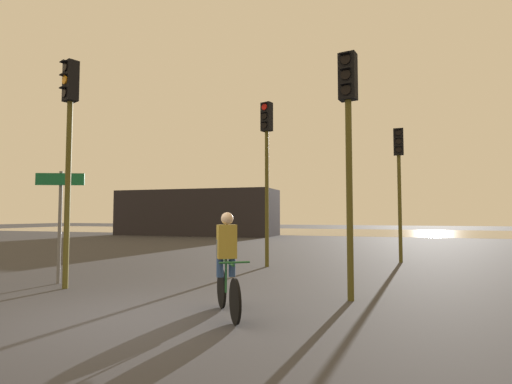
{
  "coord_description": "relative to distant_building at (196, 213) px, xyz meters",
  "views": [
    {
      "loc": [
        3.88,
        -5.21,
        1.57
      ],
      "look_at": [
        0.5,
        5.0,
        2.2
      ],
      "focal_mm": 28.0,
      "sensor_mm": 36.0,
      "label": 1
    }
  ],
  "objects": [
    {
      "name": "ground_plane",
      "position": [
        10.56,
        -23.34,
        -1.78
      ],
      "size": [
        120.0,
        120.0,
        0.0
      ],
      "primitive_type": "plane",
      "color": "#333338"
    },
    {
      "name": "water_strip",
      "position": [
        10.56,
        10.0,
        -1.77
      ],
      "size": [
        80.0,
        16.0,
        0.01
      ],
      "primitive_type": "cube",
      "color": "gray",
      "rests_on": "ground"
    },
    {
      "name": "distant_building",
      "position": [
        0.0,
        0.0,
        0.0
      ],
      "size": [
        12.64,
        4.0,
        3.55
      ],
      "primitive_type": "cube",
      "color": "black",
      "rests_on": "ground"
    },
    {
      "name": "traffic_light_far_right",
      "position": [
        14.82,
        -14.31,
        1.36
      ],
      "size": [
        0.32,
        0.34,
        4.51
      ],
      "rotation": [
        0.0,
        0.0,
        3.13
      ],
      "color": "#4C4719",
      "rests_on": "ground"
    },
    {
      "name": "traffic_light_center",
      "position": [
        10.89,
        -16.77,
        1.73
      ],
      "size": [
        0.38,
        0.4,
        5.09
      ],
      "rotation": [
        0.0,
        0.0,
        2.84
      ],
      "color": "#4C4719",
      "rests_on": "ground"
    },
    {
      "name": "traffic_light_near_right",
      "position": [
        13.76,
        -20.94,
        1.45
      ],
      "size": [
        0.36,
        0.38,
        4.65
      ],
      "rotation": [
        0.0,
        0.0,
        2.94
      ],
      "color": "#4C4719",
      "rests_on": "ground"
    },
    {
      "name": "traffic_light_near_left",
      "position": [
        7.82,
        -21.61,
        1.66
      ],
      "size": [
        0.39,
        0.41,
        4.98
      ],
      "rotation": [
        0.0,
        0.0,
        2.76
      ],
      "color": "#4C4719",
      "rests_on": "ground"
    },
    {
      "name": "direction_sign_post",
      "position": [
        7.2,
        -21.18,
        -0.08
      ],
      "size": [
        1.03,
        0.45,
        2.6
      ],
      "rotation": [
        0.0,
        0.0,
        3.54
      ],
      "color": "slate",
      "rests_on": "ground"
    },
    {
      "name": "cyclist",
      "position": [
        11.98,
        -22.6,
        -0.96
      ],
      "size": [
        0.99,
        1.44,
        1.62
      ],
      "rotation": [
        0.0,
        0.0,
        -2.55
      ],
      "color": "black",
      "rests_on": "ground"
    }
  ]
}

